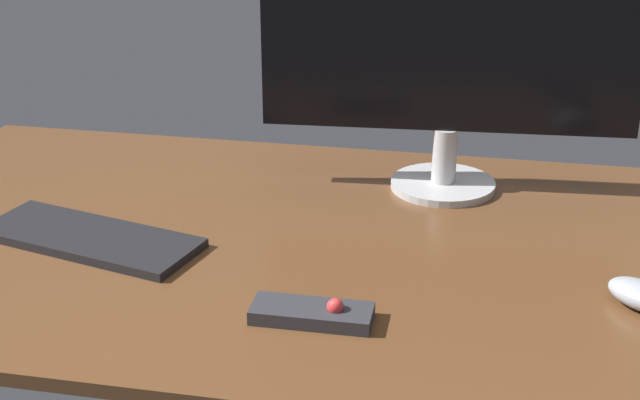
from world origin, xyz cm
name	(u,v)px	position (x,y,z in cm)	size (l,w,h in cm)	color
desk	(288,245)	(0.00, 0.00, 1.00)	(140.00, 84.00, 2.00)	brown
monitor	(450,52)	(21.76, 25.25, 26.12)	(62.51, 18.10, 43.28)	#B9B9B9
keyboard	(90,238)	(-29.28, -7.06, 2.70)	(34.26, 12.84, 1.39)	black
media_remote	(313,313)	(8.70, -23.09, 3.04)	(15.76, 6.07, 3.43)	#2D2D33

